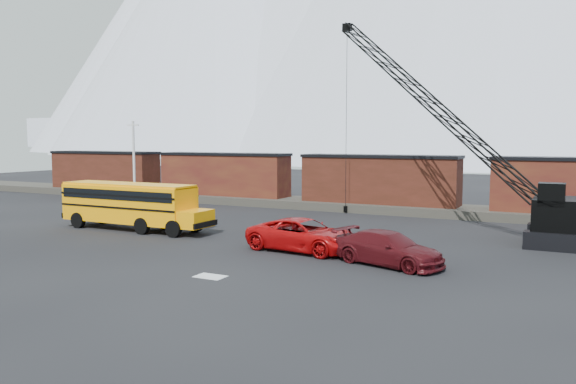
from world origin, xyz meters
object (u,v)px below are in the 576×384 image
school_bus (132,204)px  maroon_suv (388,248)px  red_pickup (304,235)px  crawler_crane (430,103)px

school_bus → maroon_suv: bearing=-7.7°
school_bus → red_pickup: bearing=-5.4°
school_bus → maroon_suv: (18.89, -2.55, -0.96)m
school_bus → crawler_crane: size_ratio=0.57×
red_pickup → maroon_suv: red_pickup is taller
red_pickup → crawler_crane: bearing=-12.4°
school_bus → red_pickup: 13.75m
school_bus → red_pickup: size_ratio=1.80×
red_pickup → crawler_crane: (4.03, 12.15, 7.87)m
red_pickup → crawler_crane: 15.03m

